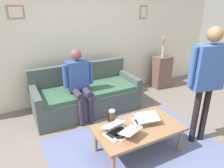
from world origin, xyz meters
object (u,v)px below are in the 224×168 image
couch (86,95)px  side_shelf (161,72)px  coffee_table (139,129)px  laptop_center (125,132)px  laptop_left (145,119)px  person_standing (208,73)px  laptop_right (116,130)px  french_press (112,117)px  person_seated (79,81)px  flower_vase (163,49)px

couch → side_shelf: 2.11m
side_shelf → coffee_table: bearing=43.1°
couch → laptop_center: size_ratio=4.94×
couch → laptop_left: size_ratio=5.20×
couch → person_standing: person_standing is taller
laptop_center → laptop_right: 0.13m
laptop_right → person_standing: 1.49m
laptop_center → laptop_right: laptop_right is taller
coffee_table → french_press: (0.28, -0.26, 0.15)m
coffee_table → laptop_center: 0.28m
couch → coffee_table: couch is taller
french_press → person_seated: person_seated is taller
person_standing → person_seated: size_ratio=1.36×
couch → person_seated: 0.51m
laptop_right → flower_vase: bearing=-142.1°
laptop_center → couch: bearing=-91.7°
laptop_center → french_press: (0.02, -0.33, 0.06)m
person_standing → side_shelf: bearing=-114.9°
flower_vase → person_standing: bearing=65.2°
laptop_left → person_standing: (-0.81, 0.28, 0.66)m
side_shelf → laptop_center: bearing=40.5°
laptop_center → laptop_right: size_ratio=1.09×
laptop_right → side_shelf: bearing=-142.1°
laptop_left → flower_vase: (-1.72, -1.69, 0.51)m
french_press → side_shelf: 2.63m
laptop_left → side_shelf: side_shelf is taller
laptop_right → person_standing: size_ratio=0.21×
coffee_table → person_seated: person_seated is taller
couch → laptop_center: bearing=88.3°
coffee_table → person_seated: size_ratio=0.96×
laptop_center → french_press: french_press is taller
couch → french_press: (0.07, 1.25, 0.21)m
laptop_center → coffee_table: bearing=-164.8°
person_seated → side_shelf: bearing=-168.3°
french_press → laptop_center: bearing=93.8°
couch → flower_vase: bearing=-173.3°
laptop_center → person_seated: bearing=-84.0°
french_press → person_seated: size_ratio=0.18×
laptop_center → flower_vase: flower_vase is taller
coffee_table → laptop_left: bearing=-157.0°
french_press → person_seated: 1.05m
flower_vase → person_seated: size_ratio=0.37×
couch → side_shelf: bearing=-173.3°
side_shelf → flower_vase: size_ratio=1.66×
couch → french_press: bearing=86.9°
laptop_center → side_shelf: side_shelf is taller
french_press → person_standing: (-1.25, 0.47, 0.60)m
coffee_table → flower_vase: size_ratio=2.59×
person_standing → coffee_table: bearing=-12.4°
laptop_right → french_press: french_press is taller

